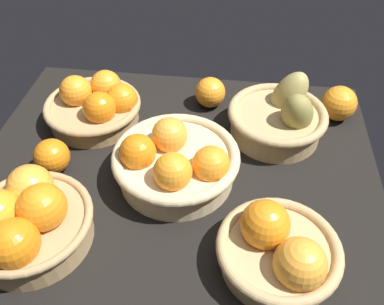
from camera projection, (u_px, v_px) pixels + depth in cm
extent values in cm
cube|color=black|center=(174.00, 179.00, 83.98)|extent=(84.00, 72.00, 3.00)
cylinder|color=#D3BC8C|center=(176.00, 167.00, 80.45)|extent=(23.00, 23.00, 5.92)
torus|color=#D3BC8C|center=(176.00, 156.00, 78.40)|extent=(25.17, 25.17, 2.17)
sphere|color=orange|center=(211.00, 165.00, 75.09)|extent=(7.21, 7.21, 7.21)
sphere|color=#F49E33|center=(170.00, 135.00, 79.76)|extent=(7.21, 7.21, 7.21)
sphere|color=orange|center=(173.00, 172.00, 72.72)|extent=(7.21, 7.21, 7.21)
sphere|color=orange|center=(138.00, 152.00, 76.97)|extent=(7.21, 7.21, 7.21)
cylinder|color=tan|center=(94.00, 112.00, 94.20)|extent=(20.52, 20.52, 4.43)
torus|color=tan|center=(92.00, 105.00, 92.67)|extent=(22.23, 22.23, 1.71)
sphere|color=orange|center=(76.00, 91.00, 92.80)|extent=(7.36, 7.36, 7.36)
sphere|color=orange|center=(106.00, 85.00, 96.15)|extent=(7.36, 7.36, 7.36)
sphere|color=orange|center=(100.00, 108.00, 88.76)|extent=(7.36, 7.36, 7.36)
sphere|color=orange|center=(122.00, 100.00, 92.04)|extent=(7.36, 7.36, 7.36)
cylinder|color=tan|center=(32.00, 229.00, 69.86)|extent=(20.61, 20.61, 5.44)
torus|color=tan|center=(27.00, 220.00, 67.97)|extent=(22.09, 22.09, 1.48)
sphere|color=orange|center=(42.00, 207.00, 66.47)|extent=(8.21, 8.21, 8.21)
sphere|color=#F49E33|center=(30.00, 187.00, 71.40)|extent=(8.21, 8.21, 8.21)
sphere|color=orange|center=(14.00, 243.00, 62.53)|extent=(8.21, 8.21, 8.21)
cylinder|color=tan|center=(277.00, 256.00, 66.46)|extent=(18.56, 18.56, 4.68)
torus|color=tan|center=(279.00, 248.00, 64.84)|extent=(20.52, 20.52, 1.97)
sphere|color=orange|center=(265.00, 224.00, 65.50)|extent=(8.26, 8.26, 8.26)
sphere|color=#F49E33|center=(300.00, 264.00, 60.88)|extent=(8.26, 8.26, 8.26)
cylinder|color=tan|center=(276.00, 124.00, 90.10)|extent=(19.87, 19.87, 5.88)
torus|color=tan|center=(278.00, 113.00, 88.06)|extent=(21.86, 21.86, 1.99)
ellipsoid|color=olive|center=(297.00, 113.00, 85.04)|extent=(10.85, 12.17, 12.43)
ellipsoid|color=tan|center=(288.00, 96.00, 90.33)|extent=(11.51, 7.57, 14.14)
sphere|color=orange|center=(52.00, 156.00, 81.58)|extent=(7.28, 7.28, 7.28)
sphere|color=orange|center=(210.00, 92.00, 97.49)|extent=(7.38, 7.38, 7.38)
sphere|color=orange|center=(339.00, 103.00, 93.66)|extent=(8.17, 8.17, 8.17)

